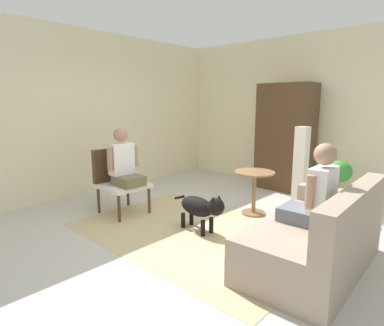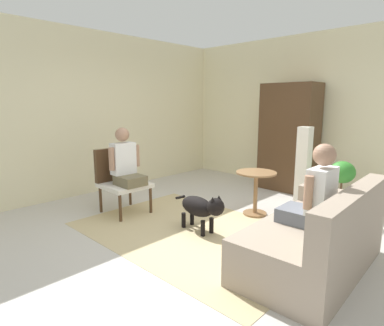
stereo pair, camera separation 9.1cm
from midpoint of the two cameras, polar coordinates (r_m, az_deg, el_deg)
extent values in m
plane|color=beige|center=(4.26, 1.95, -11.90)|extent=(7.07, 7.07, 0.00)
cube|color=beige|center=(6.52, 19.68, 8.39)|extent=(6.05, 0.12, 2.89)
cube|color=beige|center=(6.28, -15.99, 8.53)|extent=(0.12, 6.49, 2.89)
cube|color=#C6B284|center=(4.20, -0.09, -12.17)|extent=(3.00, 2.05, 0.01)
cube|color=gray|center=(3.51, 19.68, -13.60)|extent=(0.96, 1.76, 0.46)
cube|color=gray|center=(3.26, 26.14, -7.76)|extent=(0.24, 1.74, 0.42)
cube|color=gray|center=(4.10, 23.90, -5.62)|extent=(0.91, 0.21, 0.19)
cube|color=gray|center=(2.93, 21.31, -10.91)|extent=(0.11, 0.32, 0.28)
cylinder|color=#4C331E|center=(4.87, -8.16, -6.59)|extent=(0.04, 0.04, 0.40)
cylinder|color=#4C331E|center=(4.59, -13.38, -7.87)|extent=(0.04, 0.04, 0.40)
cylinder|color=#4C331E|center=(5.30, -11.79, -5.28)|extent=(0.04, 0.04, 0.40)
cylinder|color=#4C331E|center=(5.04, -16.75, -6.34)|extent=(0.04, 0.04, 0.40)
cube|color=white|center=(4.88, -12.64, -3.93)|extent=(0.67, 0.64, 0.06)
cube|color=#4C331E|center=(5.06, -14.53, -0.25)|extent=(0.10, 0.63, 0.50)
cube|color=slate|center=(3.44, 18.27, -8.70)|extent=(0.43, 0.37, 0.14)
cube|color=white|center=(3.30, 21.45, -4.47)|extent=(0.19, 0.37, 0.44)
sphere|color=#A57A60|center=(3.23, 21.86, 1.45)|extent=(0.21, 0.21, 0.21)
cylinder|color=#A57A60|center=(3.11, 19.42, -4.83)|extent=(0.08, 0.08, 0.31)
cylinder|color=#A57A60|center=(3.51, 22.06, -3.26)|extent=(0.08, 0.08, 0.31)
cube|color=brown|center=(4.74, -11.70, -3.09)|extent=(0.41, 0.36, 0.14)
cube|color=white|center=(4.82, -12.96, 0.74)|extent=(0.19, 0.35, 0.46)
sphere|color=#A57A60|center=(4.77, -13.14, 4.92)|extent=(0.20, 0.20, 0.20)
cylinder|color=#A57A60|center=(4.90, -10.61, 1.27)|extent=(0.08, 0.08, 0.32)
cylinder|color=#A57A60|center=(4.67, -14.92, 0.63)|extent=(0.08, 0.08, 0.32)
cylinder|color=olive|center=(4.76, 10.53, -1.64)|extent=(0.58, 0.58, 0.02)
cylinder|color=olive|center=(4.84, 10.40, -5.39)|extent=(0.06, 0.06, 0.62)
cylinder|color=olive|center=(4.93, 10.29, -8.70)|extent=(0.35, 0.35, 0.03)
ellipsoid|color=black|center=(4.16, 0.25, -7.68)|extent=(0.56, 0.30, 0.25)
sphere|color=black|center=(3.91, 3.58, -7.77)|extent=(0.21, 0.21, 0.21)
cone|color=black|center=(3.91, 4.15, -6.11)|extent=(0.06, 0.06, 0.06)
cone|color=black|center=(3.84, 3.04, -6.42)|extent=(0.06, 0.06, 0.06)
cylinder|color=black|center=(4.40, -2.84, -6.11)|extent=(0.18, 0.05, 0.10)
cylinder|color=black|center=(4.16, 2.80, -11.00)|extent=(0.06, 0.06, 0.20)
cylinder|color=black|center=(4.06, 1.29, -11.53)|extent=(0.06, 0.06, 0.20)
cylinder|color=black|center=(4.41, -0.70, -9.67)|extent=(0.06, 0.06, 0.20)
cylinder|color=black|center=(4.32, -2.20, -10.12)|extent=(0.06, 0.06, 0.20)
cylinder|color=#996047|center=(5.44, 23.87, -6.30)|extent=(0.32, 0.32, 0.26)
cylinder|color=brown|center=(5.38, 24.05, -3.94)|extent=(0.03, 0.03, 0.20)
ellipsoid|color=#33892E|center=(5.33, 24.25, -1.37)|extent=(0.37, 0.37, 0.33)
cube|color=#4C4742|center=(5.37, 17.87, -7.24)|extent=(0.20, 0.20, 0.06)
cube|color=white|center=(5.22, 18.27, -0.54)|extent=(0.18, 0.18, 1.22)
cube|color=#4C331E|center=(6.29, 15.86, 4.40)|extent=(0.99, 0.56, 1.98)
camera|label=1|loc=(0.05, -90.68, -0.13)|focal=30.04mm
camera|label=2|loc=(0.05, 89.32, 0.13)|focal=30.04mm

